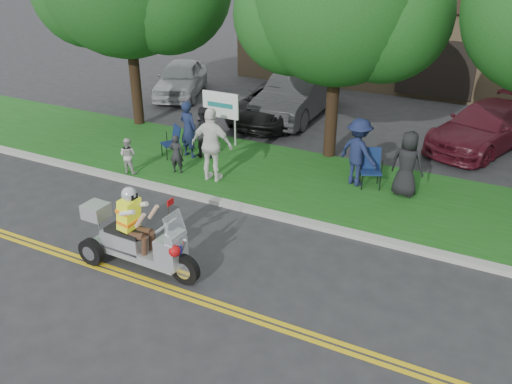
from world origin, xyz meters
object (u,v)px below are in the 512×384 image
at_px(spectator_adult_mid, 203,132).
at_px(parked_car_left, 297,95).
at_px(trike_scooter, 136,240).
at_px(parked_car_far_left, 181,78).
at_px(lawn_chair_a, 173,139).
at_px(parked_car_right, 486,127).
at_px(spectator_adult_left, 188,129).
at_px(spectator_adult_right, 212,145).
at_px(lawn_chair_b, 371,165).
at_px(parked_car_mid, 276,103).

bearing_deg(spectator_adult_mid, parked_car_left, -115.93).
height_order(trike_scooter, parked_car_far_left, trike_scooter).
height_order(lawn_chair_a, parked_car_far_left, parked_car_far_left).
bearing_deg(parked_car_right, spectator_adult_mid, -124.37).
height_order(spectator_adult_left, parked_car_left, spectator_adult_left).
xyz_separation_m(trike_scooter, spectator_adult_right, (-0.78, 4.19, 0.48)).
height_order(lawn_chair_b, parked_car_left, parked_car_left).
bearing_deg(lawn_chair_a, lawn_chair_b, 40.21).
xyz_separation_m(spectator_adult_left, parked_car_far_left, (-4.26, 5.78, -0.24)).
height_order(spectator_adult_right, parked_car_left, spectator_adult_right).
distance_m(spectator_adult_right, parked_car_right, 8.77).
bearing_deg(spectator_adult_mid, parked_car_right, -163.18).
bearing_deg(lawn_chair_b, parked_car_far_left, 127.47).
distance_m(parked_car_mid, parked_car_right, 7.02).
distance_m(lawn_chair_b, parked_car_far_left, 10.99).
distance_m(spectator_adult_right, parked_car_left, 6.43).
relative_size(parked_car_far_left, parked_car_right, 0.88).
relative_size(lawn_chair_a, parked_car_mid, 0.19).
relative_size(lawn_chair_a, spectator_adult_left, 0.55).
relative_size(spectator_adult_right, parked_car_left, 0.40).
relative_size(spectator_adult_left, parked_car_left, 0.34).
height_order(parked_car_left, parked_car_right, parked_car_left).
height_order(lawn_chair_a, parked_car_left, parked_car_left).
distance_m(trike_scooter, parked_car_left, 10.67).
distance_m(trike_scooter, spectator_adult_right, 4.29).
height_order(trike_scooter, spectator_adult_mid, trike_scooter).
bearing_deg(lawn_chair_b, spectator_adult_left, 161.35).
bearing_deg(parked_car_far_left, spectator_adult_mid, -72.20).
height_order(spectator_adult_mid, spectator_adult_right, spectator_adult_right).
height_order(trike_scooter, parked_car_left, trike_scooter).
height_order(spectator_adult_right, parked_car_mid, spectator_adult_right).
bearing_deg(parked_car_far_left, spectator_adult_right, -72.07).
distance_m(parked_car_far_left, parked_car_right, 11.95).
relative_size(trike_scooter, spectator_adult_left, 1.61).
distance_m(trike_scooter, spectator_adult_mid, 5.87).
xyz_separation_m(parked_car_far_left, parked_car_left, (5.43, -0.51, 0.12)).
bearing_deg(parked_car_left, trike_scooter, -86.12).
relative_size(spectator_adult_left, parked_car_far_left, 0.40).
bearing_deg(parked_car_right, spectator_adult_right, -112.81).
height_order(spectator_adult_left, parked_car_right, spectator_adult_left).
relative_size(lawn_chair_a, parked_car_right, 0.19).
relative_size(spectator_adult_mid, parked_car_mid, 0.32).
xyz_separation_m(spectator_adult_mid, parked_car_right, (7.30, 4.88, -0.18)).
bearing_deg(spectator_adult_right, lawn_chair_a, -31.04).
xyz_separation_m(lawn_chair_b, spectator_adult_left, (-5.36, -0.47, 0.27)).
bearing_deg(lawn_chair_b, parked_car_left, 107.46).
xyz_separation_m(spectator_adult_mid, spectator_adult_right, (1.14, -1.35, 0.24)).
bearing_deg(parked_car_far_left, spectator_adult_left, -75.55).
xyz_separation_m(lawn_chair_b, parked_car_left, (-4.19, 4.81, 0.16)).
xyz_separation_m(parked_car_far_left, parked_car_mid, (4.93, -1.23, -0.05)).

